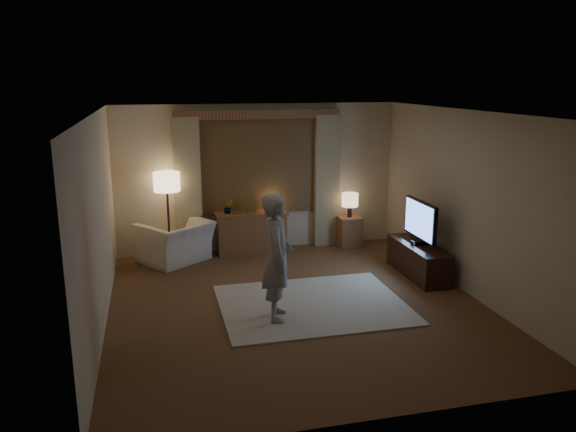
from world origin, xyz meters
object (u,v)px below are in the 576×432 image
object	(u,v)px
tv_stand	(418,260)
person	(277,257)
sideboard	(251,234)
armchair	(176,242)
side_table	(349,232)

from	to	relation	value
tv_stand	person	world-z (taller)	person
sideboard	tv_stand	bearing A→B (deg)	-37.54
armchair	person	world-z (taller)	person
sideboard	side_table	size ratio (longest dim) A/B	2.14
armchair	person	bearing A→B (deg)	76.57
sideboard	tv_stand	distance (m)	2.94
tv_stand	person	size ratio (longest dim) A/B	0.85
side_table	person	distance (m)	3.50
person	tv_stand	bearing A→B (deg)	-55.18
sideboard	armchair	bearing A→B (deg)	-170.97
armchair	tv_stand	world-z (taller)	armchair
armchair	side_table	xyz separation A→B (m)	(3.14, 0.16, -0.07)
sideboard	side_table	xyz separation A→B (m)	(1.81, -0.05, -0.07)
armchair	side_table	size ratio (longest dim) A/B	1.90
side_table	person	size ratio (longest dim) A/B	0.34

